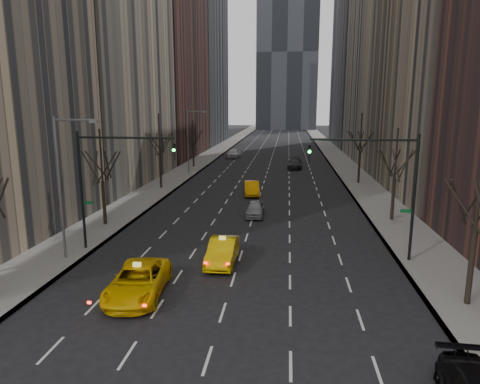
% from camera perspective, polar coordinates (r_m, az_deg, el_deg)
% --- Properties ---
extents(ground, '(400.00, 400.00, 0.00)m').
position_cam_1_polar(ground, '(18.07, -4.37, -21.48)').
color(ground, black).
rests_on(ground, ground).
extents(sidewalk_left, '(4.50, 320.00, 0.15)m').
position_cam_1_polar(sidewalk_left, '(86.77, -3.79, 5.04)').
color(sidewalk_left, slate).
rests_on(sidewalk_left, ground).
extents(sidewalk_right, '(4.50, 320.00, 0.15)m').
position_cam_1_polar(sidewalk_right, '(85.94, 12.57, 4.73)').
color(sidewalk_right, slate).
rests_on(sidewalk_right, ground).
extents(bld_left_far, '(14.00, 28.00, 44.00)m').
position_cam_1_polar(bld_left_far, '(85.36, -10.99, 19.52)').
color(bld_left_far, brown).
rests_on(bld_left_far, ground).
extents(bld_left_deep, '(14.00, 30.00, 60.00)m').
position_cam_1_polar(bld_left_deep, '(115.31, -6.44, 21.53)').
color(bld_left_deep, '#5F5E63').
rests_on(bld_left_deep, ground).
extents(bld_right_far, '(14.00, 28.00, 50.00)m').
position_cam_1_polar(bld_right_far, '(82.43, 20.74, 21.43)').
color(bld_right_far, '#BAAA8E').
rests_on(bld_right_far, ground).
extents(bld_right_deep, '(14.00, 30.00, 58.00)m').
position_cam_1_polar(bld_right_deep, '(113.06, 16.83, 20.82)').
color(bld_right_deep, '#5F5E63').
rests_on(bld_right_deep, ground).
extents(tree_lw_b, '(3.36, 3.50, 7.82)m').
position_cam_1_polar(tree_lw_b, '(36.62, -17.84, 1.35)').
color(tree_lw_b, black).
rests_on(tree_lw_b, ground).
extents(tree_lw_c, '(3.36, 3.50, 8.74)m').
position_cam_1_polar(tree_lw_c, '(51.43, -10.62, 4.86)').
color(tree_lw_c, black).
rests_on(tree_lw_c, ground).
extents(tree_lw_d, '(3.36, 3.50, 7.36)m').
position_cam_1_polar(tree_lw_d, '(68.81, -6.25, 6.23)').
color(tree_lw_d, black).
rests_on(tree_lw_d, ground).
extents(tree_rw_a, '(3.36, 3.50, 8.28)m').
position_cam_1_polar(tree_rw_a, '(23.52, 28.85, -4.62)').
color(tree_rw_a, black).
rests_on(tree_rw_a, ground).
extents(tree_rw_b, '(3.36, 3.50, 7.82)m').
position_cam_1_polar(tree_rw_b, '(38.46, 19.89, 1.68)').
color(tree_rw_b, black).
rests_on(tree_rw_b, ground).
extents(tree_rw_c, '(3.36, 3.50, 8.74)m').
position_cam_1_polar(tree_rw_c, '(55.92, 15.70, 5.15)').
color(tree_rw_c, black).
rests_on(tree_rw_c, ground).
extents(traffic_mast_left, '(6.69, 0.39, 8.00)m').
position_cam_1_polar(traffic_mast_left, '(29.77, -17.63, 2.59)').
color(traffic_mast_left, black).
rests_on(traffic_mast_left, ground).
extents(traffic_mast_right, '(6.69, 0.39, 8.00)m').
position_cam_1_polar(traffic_mast_right, '(27.91, 19.04, 1.93)').
color(traffic_mast_right, black).
rests_on(traffic_mast_right, ground).
extents(streetlight_near, '(2.83, 0.22, 9.00)m').
position_cam_1_polar(streetlight_near, '(28.75, -22.40, 2.22)').
color(streetlight_near, slate).
rests_on(streetlight_near, ground).
extents(streetlight_far, '(2.83, 0.22, 9.00)m').
position_cam_1_polar(streetlight_far, '(61.58, -6.65, 7.52)').
color(streetlight_far, slate).
rests_on(streetlight_far, ground).
extents(taxi_suv, '(3.12, 5.95, 1.60)m').
position_cam_1_polar(taxi_suv, '(23.45, -13.43, -11.47)').
color(taxi_suv, '#F9C405').
rests_on(taxi_suv, ground).
extents(taxi_sedan, '(1.65, 4.72, 1.56)m').
position_cam_1_polar(taxi_sedan, '(27.23, -2.34, -7.91)').
color(taxi_sedan, '#E7B804').
rests_on(taxi_sedan, ground).
extents(silver_sedan_ahead, '(1.59, 3.92, 1.33)m').
position_cam_1_polar(silver_sedan_ahead, '(38.53, 2.02, -2.25)').
color(silver_sedan_ahead, gray).
rests_on(silver_sedan_ahead, ground).
extents(far_taxi, '(2.07, 4.70, 1.50)m').
position_cam_1_polar(far_taxi, '(47.55, 1.59, 0.51)').
color(far_taxi, '#F49B05').
rests_on(far_taxi, ground).
extents(far_suv_grey, '(2.46, 5.62, 1.61)m').
position_cam_1_polar(far_suv_grey, '(68.02, 7.33, 3.80)').
color(far_suv_grey, '#29282D').
rests_on(far_suv_grey, ground).
extents(far_car_white, '(2.48, 5.12, 1.68)m').
position_cam_1_polar(far_car_white, '(81.43, -0.86, 5.18)').
color(far_car_white, white).
rests_on(far_car_white, ground).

